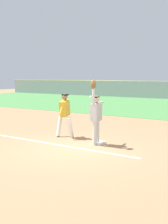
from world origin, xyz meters
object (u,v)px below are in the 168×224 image
fielder (96,113)px  baseball (91,97)px  first_base (99,143)px  runner (65,112)px

fielder → baseball: fielder is taller
first_base → fielder: fielder is taller
first_base → fielder: (-0.05, -0.15, 1.08)m
fielder → baseball: (-0.06, -0.25, 0.58)m
runner → baseball: baseball is taller
first_base → fielder: 1.09m
first_base → runner: size_ratio=0.22×
first_base → fielder: size_ratio=0.17×
first_base → baseball: baseball is taller
first_base → fielder: bearing=-108.5°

